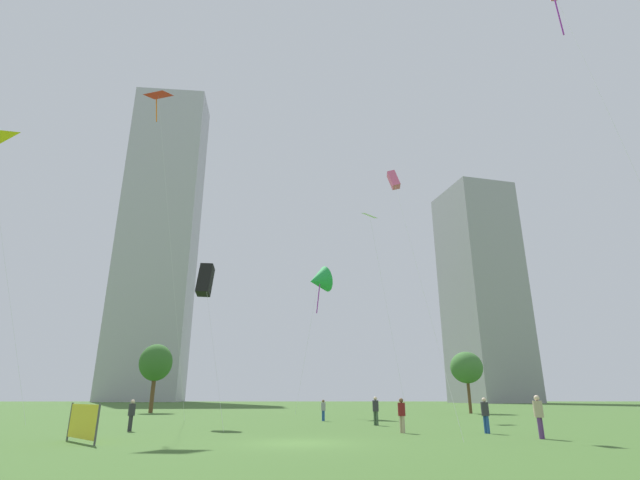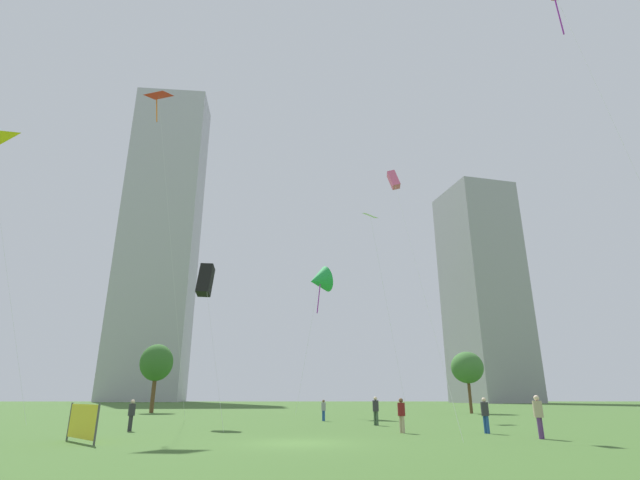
# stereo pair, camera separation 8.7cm
# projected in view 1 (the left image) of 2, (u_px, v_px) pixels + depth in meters

# --- Properties ---
(ground) EXTENTS (280.00, 280.00, 0.00)m
(ground) POSITION_uv_depth(u_px,v_px,m) (300.00, 443.00, 19.12)
(ground) COLOR #3D6028
(person_standing_0) EXTENTS (0.39, 0.39, 1.76)m
(person_standing_0) POSITION_uv_depth(u_px,v_px,m) (485.00, 413.00, 24.26)
(person_standing_0) COLOR #1E478C
(person_standing_0) RESTS_ON ground
(person_standing_1) EXTENTS (0.40, 0.40, 1.79)m
(person_standing_1) POSITION_uv_depth(u_px,v_px,m) (376.00, 409.00, 30.69)
(person_standing_1) COLOR #3F593F
(person_standing_1) RESTS_ON ground
(person_standing_2) EXTENTS (0.42, 0.42, 1.87)m
(person_standing_2) POSITION_uv_depth(u_px,v_px,m) (539.00, 413.00, 21.32)
(person_standing_2) COLOR #593372
(person_standing_2) RESTS_ON ground
(person_standing_3) EXTENTS (0.34, 0.34, 1.55)m
(person_standing_3) POSITION_uv_depth(u_px,v_px,m) (323.00, 409.00, 35.87)
(person_standing_3) COLOR #1E478C
(person_standing_3) RESTS_ON ground
(person_standing_4) EXTENTS (0.38, 0.38, 1.73)m
(person_standing_4) POSITION_uv_depth(u_px,v_px,m) (402.00, 413.00, 24.55)
(person_standing_4) COLOR tan
(person_standing_4) RESTS_ON ground
(person_standing_5) EXTENTS (0.37, 0.37, 1.65)m
(person_standing_5) POSITION_uv_depth(u_px,v_px,m) (132.00, 413.00, 25.69)
(person_standing_5) COLOR #2D2D33
(person_standing_5) RESTS_ON ground
(kite_flying_0) EXTENTS (4.04, 4.87, 14.77)m
(kite_flying_0) POSITION_uv_depth(u_px,v_px,m) (318.00, 280.00, 48.35)
(kite_flying_0) COLOR silver
(kite_flying_0) RESTS_ON ground
(kite_flying_1) EXTENTS (3.81, 7.60, 11.30)m
(kite_flying_1) POSITION_uv_depth(u_px,v_px,m) (205.00, 280.00, 34.61)
(kite_flying_1) COLOR silver
(kite_flying_1) RESTS_ON ground
(kite_flying_2) EXTENTS (5.67, 3.27, 28.67)m
(kite_flying_2) POSITION_uv_depth(u_px,v_px,m) (158.00, 98.00, 42.80)
(kite_flying_2) COLOR silver
(kite_flying_2) RESTS_ON ground
(kite_flying_4) EXTENTS (4.46, 4.54, 20.60)m
(kite_flying_4) POSITION_uv_depth(u_px,v_px,m) (370.00, 217.00, 49.77)
(kite_flying_4) COLOR silver
(kite_flying_4) RESTS_ON ground
(kite_flying_5) EXTENTS (1.10, 9.58, 17.31)m
(kite_flying_5) POSITION_uv_depth(u_px,v_px,m) (394.00, 180.00, 33.31)
(kite_flying_5) COLOR silver
(kite_flying_5) RESTS_ON ground
(kite_flying_6) EXTENTS (1.42, 5.69, 30.02)m
(kite_flying_6) POSITION_uv_depth(u_px,v_px,m) (556.00, 0.00, 33.42)
(kite_flying_6) COLOR silver
(kite_flying_6) RESTS_ON ground
(park_tree_0) EXTENTS (3.73, 3.73, 7.57)m
(park_tree_0) POSITION_uv_depth(u_px,v_px,m) (156.00, 363.00, 53.96)
(park_tree_0) COLOR brown
(park_tree_0) RESTS_ON ground
(park_tree_1) EXTENTS (3.53, 3.53, 6.54)m
(park_tree_1) POSITION_uv_depth(u_px,v_px,m) (467.00, 368.00, 51.93)
(park_tree_1) COLOR brown
(park_tree_1) RESTS_ON ground
(distant_highrise_0) EXTENTS (25.61, 18.20, 108.33)m
(distant_highrise_0) POSITION_uv_depth(u_px,v_px,m) (159.00, 236.00, 160.67)
(distant_highrise_0) COLOR #A8A8AD
(distant_highrise_0) RESTS_ON ground
(distant_highrise_1) EXTENTS (20.61, 22.50, 59.90)m
(distant_highrise_1) POSITION_uv_depth(u_px,v_px,m) (482.00, 290.00, 130.91)
(distant_highrise_1) COLOR #939399
(distant_highrise_1) RESTS_ON ground
(event_banner) EXTENTS (2.34, 2.44, 1.56)m
(event_banner) POSITION_uv_depth(u_px,v_px,m) (83.00, 421.00, 19.57)
(event_banner) COLOR #4C4C4C
(event_banner) RESTS_ON ground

